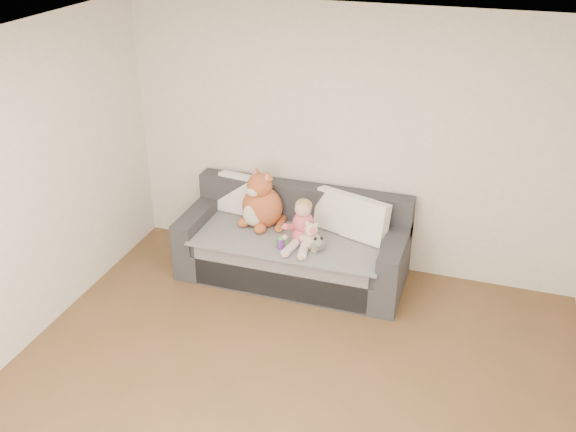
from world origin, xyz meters
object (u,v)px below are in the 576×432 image
object	(u,v)px
plush_cat	(261,204)
sippy_cup	(281,242)
teddy_bear	(311,238)
sofa	(294,247)
toddler	(302,226)

from	to	relation	value
plush_cat	sippy_cup	bearing A→B (deg)	-28.74
plush_cat	sippy_cup	distance (m)	0.53
teddy_bear	sippy_cup	bearing A→B (deg)	-161.46
sofa	toddler	world-z (taller)	toddler
sofa	plush_cat	xyz separation A→B (m)	(-0.36, 0.06, 0.39)
teddy_bear	sippy_cup	xyz separation A→B (m)	(-0.27, -0.08, -0.05)
toddler	teddy_bear	distance (m)	0.14
plush_cat	teddy_bear	size ratio (longest dim) A/B	2.19
toddler	plush_cat	distance (m)	0.56
sippy_cup	plush_cat	bearing A→B (deg)	130.89
sippy_cup	sofa	bearing A→B (deg)	85.09
sofa	teddy_bear	bearing A→B (deg)	-45.35
sippy_cup	toddler	bearing A→B (deg)	38.79
sofa	teddy_bear	distance (m)	0.44
plush_cat	teddy_bear	xyz separation A→B (m)	(0.61, -0.31, -0.11)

